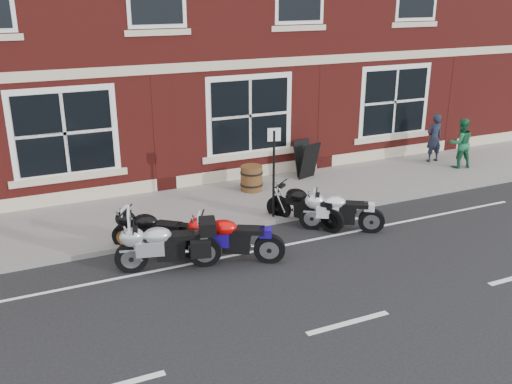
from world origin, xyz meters
TOP-DOWN VIEW (x-y plane):
  - ground at (0.00, 0.00)m, footprint 80.00×80.00m
  - sidewalk at (0.00, 3.00)m, footprint 30.00×3.00m
  - kerb at (0.00, 1.42)m, footprint 30.00×0.16m
  - moto_touring_silver at (-2.26, 0.21)m, footprint 2.08×0.71m
  - moto_sport_red at (-0.91, -0.02)m, footprint 1.90×1.15m
  - moto_sport_black at (-2.26, 1.03)m, footprint 1.65×1.34m
  - moto_sport_silver at (1.97, 0.40)m, footprint 1.72×1.18m
  - moto_naked_black at (1.35, 1.04)m, footprint 1.21×1.78m
  - pedestrian_left at (7.49, 3.66)m, footprint 0.57×0.39m
  - pedestrian_right at (7.79, 2.82)m, footprint 0.87×0.75m
  - a_board_sign at (3.03, 3.93)m, footprint 0.74×0.60m
  - barrel_planter at (1.11, 3.52)m, footprint 0.62×0.62m
  - parking_sign at (0.81, 1.55)m, footprint 0.31×0.09m

SIDE VIEW (x-z plane):
  - ground at x=0.00m, z-range 0.00..0.00m
  - sidewalk at x=0.00m, z-range 0.00..0.12m
  - kerb at x=0.00m, z-range 0.00..0.12m
  - barrel_planter at x=1.11m, z-range 0.12..0.81m
  - moto_sport_silver at x=1.97m, z-range 0.07..0.95m
  - moto_sport_black at x=-2.26m, z-range 0.07..0.97m
  - moto_naked_black at x=1.35m, z-range 0.07..0.98m
  - moto_sport_red at x=-0.91m, z-range 0.07..1.02m
  - moto_touring_silver at x=-2.26m, z-range -0.13..1.26m
  - a_board_sign at x=3.03m, z-range 0.12..1.19m
  - pedestrian_left at x=7.49m, z-range 0.12..1.65m
  - pedestrian_right at x=7.79m, z-range 0.12..1.65m
  - parking_sign at x=0.81m, z-range 0.29..2.49m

